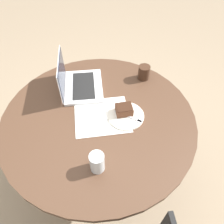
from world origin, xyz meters
name	(u,v)px	position (x,y,z in m)	size (l,w,h in m)	color
ground_plane	(103,174)	(0.00, 0.00, 0.00)	(12.00, 12.00, 0.00)	gray
dining_table	(100,133)	(0.00, 0.00, 0.60)	(1.13, 1.13, 0.77)	#4C3323
paper_document	(102,116)	(-0.02, -0.01, 0.77)	(0.41, 0.40, 0.00)	white
plate	(126,116)	(-0.15, -0.06, 0.77)	(0.21, 0.21, 0.01)	silver
cake_slice	(124,110)	(-0.13, -0.08, 0.80)	(0.12, 0.12, 0.05)	brown
fork	(131,117)	(-0.18, -0.05, 0.78)	(0.17, 0.04, 0.00)	silver
coffee_glass	(144,72)	(-0.14, -0.43, 0.82)	(0.08, 0.08, 0.10)	#3D2619
water_glass	(97,162)	(-0.13, 0.30, 0.82)	(0.07, 0.07, 0.11)	silver
laptop	(78,84)	(0.22, -0.17, 0.81)	(0.37, 0.40, 0.23)	silver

